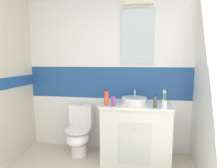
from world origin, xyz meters
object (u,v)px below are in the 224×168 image
toilet (79,132)px  toothbrush_cup (164,103)px  soap_dispenser (113,101)px  shampoo_bottle_tall (106,98)px  sink_basin (134,100)px  deodorant_spray_can (155,101)px

toilet → toothbrush_cup: size_ratio=3.30×
soap_dispenser → shampoo_bottle_tall: (-0.09, 0.00, 0.04)m
toothbrush_cup → soap_dispenser: size_ratio=1.36×
toilet → sink_basin: bearing=-2.3°
soap_dispenser → shampoo_bottle_tall: bearing=179.3°
toothbrush_cup → shampoo_bottle_tall: (-0.75, -0.00, 0.04)m
deodorant_spray_can → sink_basin: bearing=142.4°
toothbrush_cup → soap_dispenser: (-0.66, -0.01, 0.01)m
deodorant_spray_can → shampoo_bottle_tall: bearing=179.8°
shampoo_bottle_tall → deodorant_spray_can: size_ratio=1.23×
soap_dispenser → shampoo_bottle_tall: size_ratio=0.79×
toothbrush_cup → soap_dispenser: 0.66m
sink_basin → deodorant_spray_can: bearing=-37.6°
sink_basin → toothbrush_cup: size_ratio=1.68×
sink_basin → soap_dispenser: bearing=-142.1°
toothbrush_cup → shampoo_bottle_tall: bearing=-179.6°
sink_basin → deodorant_spray_can: size_ratio=2.20×
sink_basin → toothbrush_cup: 0.44m
toilet → soap_dispenser: 0.84m
shampoo_bottle_tall → deodorant_spray_can: (0.64, -0.00, -0.02)m
toilet → soap_dispenser: bearing=-23.0°
toilet → toothbrush_cup: bearing=-10.9°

